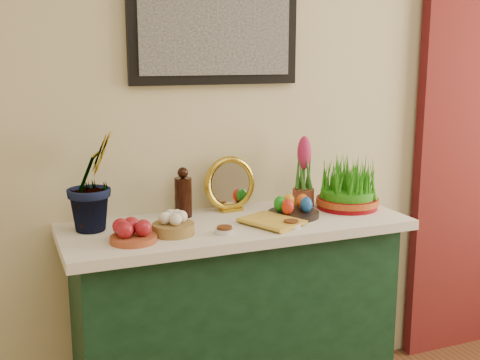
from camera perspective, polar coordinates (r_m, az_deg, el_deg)
name	(u,v)px	position (r m, az deg, el deg)	size (l,w,h in m)	color
sideboard	(236,327)	(2.62, -0.42, -13.75)	(1.30, 0.45, 0.85)	#163C25
tablecloth	(235,226)	(2.46, -0.44, -4.35)	(1.40, 0.55, 0.04)	white
hyacinth_green	(91,165)	(2.35, -13.91, 1.38)	(0.25, 0.22, 0.51)	#2F6F22
apple_bowl	(133,232)	(2.21, -10.09, -4.92)	(0.21, 0.21, 0.09)	#9B4526
garlic_basket	(173,225)	(2.28, -6.35, -4.24)	(0.18, 0.18, 0.09)	olive
vinegar_cruet	(183,195)	(2.51, -5.41, -1.42)	(0.07, 0.07, 0.21)	black
mirror	(230,184)	(2.59, -0.96, -0.43)	(0.24, 0.08, 0.24)	gold
book	(257,225)	(2.34, 1.62, -4.30)	(0.16, 0.23, 0.03)	gold
spice_dish_left	(224,230)	(2.28, -1.48, -4.79)	(0.07, 0.07, 0.03)	silver
spice_dish_right	(291,224)	(2.37, 4.88, -4.20)	(0.07, 0.07, 0.03)	silver
egg_plate	(293,209)	(2.52, 5.07, -2.77)	(0.22, 0.22, 0.09)	black
hyacinth_pink	(304,175)	(2.68, 6.06, 0.47)	(0.10, 0.10, 0.32)	brown
wheatgrass_sabzeh	(348,187)	(2.67, 10.18, -0.62)	(0.27, 0.27, 0.22)	maroon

